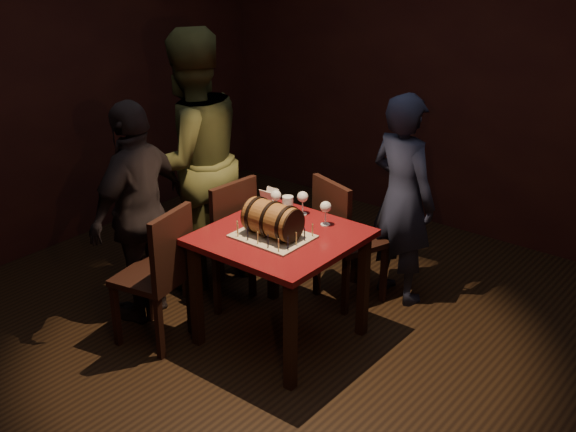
{
  "coord_description": "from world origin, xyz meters",
  "views": [
    {
      "loc": [
        2.45,
        -2.98,
        2.61
      ],
      "look_at": [
        0.04,
        0.05,
        0.95
      ],
      "focal_mm": 45.0,
      "sensor_mm": 36.0,
      "label": 1
    }
  ],
  "objects_px": {
    "wine_glass_right": "(326,208)",
    "chair_back": "(342,234)",
    "pub_table": "(281,250)",
    "chair_left_front": "(161,270)",
    "wine_glass_mid": "(303,198)",
    "person_back": "(402,199)",
    "pint_of_ale": "(288,208)",
    "person_left_rear": "(190,161)",
    "barrel_cake": "(272,219)",
    "chair_left_rear": "(225,234)",
    "wine_glass_left": "(276,197)",
    "person_left_front": "(139,212)"
  },
  "relations": [
    {
      "from": "pint_of_ale",
      "to": "chair_left_rear",
      "type": "bearing_deg",
      "value": -170.26
    },
    {
      "from": "wine_glass_right",
      "to": "pint_of_ale",
      "type": "relative_size",
      "value": 1.07
    },
    {
      "from": "wine_glass_mid",
      "to": "chair_back",
      "type": "bearing_deg",
      "value": 71.43
    },
    {
      "from": "wine_glass_left",
      "to": "person_back",
      "type": "distance_m",
      "value": 0.91
    },
    {
      "from": "barrel_cake",
      "to": "chair_left_rear",
      "type": "relative_size",
      "value": 0.42
    },
    {
      "from": "pub_table",
      "to": "wine_glass_left",
      "type": "bearing_deg",
      "value": 134.11
    },
    {
      "from": "pub_table",
      "to": "barrel_cake",
      "type": "height_order",
      "value": "barrel_cake"
    },
    {
      "from": "wine_glass_left",
      "to": "person_back",
      "type": "xyz_separation_m",
      "value": [
        0.53,
        0.74,
        -0.12
      ]
    },
    {
      "from": "pub_table",
      "to": "person_left_front",
      "type": "distance_m",
      "value": 1.0
    },
    {
      "from": "barrel_cake",
      "to": "person_left_rear",
      "type": "bearing_deg",
      "value": 162.94
    },
    {
      "from": "pint_of_ale",
      "to": "person_left_rear",
      "type": "bearing_deg",
      "value": 178.63
    },
    {
      "from": "chair_back",
      "to": "person_left_rear",
      "type": "bearing_deg",
      "value": -159.08
    },
    {
      "from": "pint_of_ale",
      "to": "person_left_front",
      "type": "relative_size",
      "value": 0.1
    },
    {
      "from": "pub_table",
      "to": "wine_glass_right",
      "type": "height_order",
      "value": "wine_glass_right"
    },
    {
      "from": "wine_glass_mid",
      "to": "chair_left_front",
      "type": "bearing_deg",
      "value": -119.95
    },
    {
      "from": "wine_glass_left",
      "to": "person_left_rear",
      "type": "xyz_separation_m",
      "value": [
        -0.8,
        0.01,
        0.07
      ]
    },
    {
      "from": "pint_of_ale",
      "to": "barrel_cake",
      "type": "bearing_deg",
      "value": -68.67
    },
    {
      "from": "person_back",
      "to": "chair_left_front",
      "type": "bearing_deg",
      "value": 73.33
    },
    {
      "from": "pint_of_ale",
      "to": "person_left_front",
      "type": "distance_m",
      "value": 0.99
    },
    {
      "from": "pint_of_ale",
      "to": "chair_left_front",
      "type": "bearing_deg",
      "value": -121.26
    },
    {
      "from": "pub_table",
      "to": "pint_of_ale",
      "type": "bearing_deg",
      "value": 118.44
    },
    {
      "from": "wine_glass_left",
      "to": "person_left_front",
      "type": "height_order",
      "value": "person_left_front"
    },
    {
      "from": "wine_glass_mid",
      "to": "wine_glass_right",
      "type": "distance_m",
      "value": 0.22
    },
    {
      "from": "barrel_cake",
      "to": "person_left_rear",
      "type": "height_order",
      "value": "person_left_rear"
    },
    {
      "from": "chair_left_rear",
      "to": "person_left_front",
      "type": "relative_size",
      "value": 0.61
    },
    {
      "from": "chair_back",
      "to": "person_left_front",
      "type": "height_order",
      "value": "person_left_front"
    },
    {
      "from": "pub_table",
      "to": "wine_glass_left",
      "type": "xyz_separation_m",
      "value": [
        -0.24,
        0.24,
        0.23
      ]
    },
    {
      "from": "wine_glass_left",
      "to": "wine_glass_mid",
      "type": "bearing_deg",
      "value": 31.18
    },
    {
      "from": "pub_table",
      "to": "wine_glass_right",
      "type": "xyz_separation_m",
      "value": [
        0.13,
        0.29,
        0.23
      ]
    },
    {
      "from": "wine_glass_mid",
      "to": "chair_back",
      "type": "distance_m",
      "value": 0.48
    },
    {
      "from": "pub_table",
      "to": "chair_left_front",
      "type": "relative_size",
      "value": 0.97
    },
    {
      "from": "pub_table",
      "to": "person_left_rear",
      "type": "distance_m",
      "value": 1.1
    },
    {
      "from": "pint_of_ale",
      "to": "person_back",
      "type": "bearing_deg",
      "value": 61.03
    },
    {
      "from": "pint_of_ale",
      "to": "person_back",
      "type": "distance_m",
      "value": 0.86
    },
    {
      "from": "wine_glass_right",
      "to": "pint_of_ale",
      "type": "height_order",
      "value": "wine_glass_right"
    },
    {
      "from": "chair_back",
      "to": "chair_left_rear",
      "type": "relative_size",
      "value": 1.0
    },
    {
      "from": "wine_glass_mid",
      "to": "chair_left_front",
      "type": "height_order",
      "value": "chair_left_front"
    },
    {
      "from": "wine_glass_right",
      "to": "person_back",
      "type": "height_order",
      "value": "person_back"
    },
    {
      "from": "chair_left_front",
      "to": "person_back",
      "type": "relative_size",
      "value": 0.62
    },
    {
      "from": "chair_back",
      "to": "person_back",
      "type": "height_order",
      "value": "person_back"
    },
    {
      "from": "wine_glass_right",
      "to": "chair_back",
      "type": "xyz_separation_m",
      "value": [
        -0.11,
        0.36,
        -0.35
      ]
    },
    {
      "from": "chair_left_front",
      "to": "person_left_front",
      "type": "height_order",
      "value": "person_left_front"
    },
    {
      "from": "person_back",
      "to": "person_left_rear",
      "type": "height_order",
      "value": "person_left_rear"
    },
    {
      "from": "person_left_rear",
      "to": "wine_glass_right",
      "type": "bearing_deg",
      "value": 106.05
    },
    {
      "from": "barrel_cake",
      "to": "chair_back",
      "type": "bearing_deg",
      "value": 87.45
    },
    {
      "from": "wine_glass_right",
      "to": "chair_back",
      "type": "distance_m",
      "value": 0.51
    },
    {
      "from": "chair_back",
      "to": "chair_left_front",
      "type": "distance_m",
      "value": 1.29
    },
    {
      "from": "wine_glass_mid",
      "to": "chair_back",
      "type": "relative_size",
      "value": 0.17
    },
    {
      "from": "pub_table",
      "to": "person_back",
      "type": "height_order",
      "value": "person_back"
    },
    {
      "from": "barrel_cake",
      "to": "person_back",
      "type": "relative_size",
      "value": 0.26
    }
  ]
}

